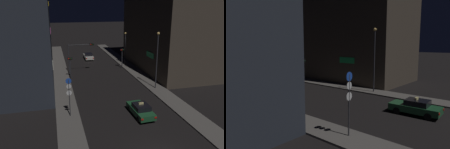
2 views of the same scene
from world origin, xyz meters
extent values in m
cube|color=#5B5651|center=(-6.69, 26.33, 0.08)|extent=(2.58, 56.66, 0.15)
cube|color=#5B5651|center=(6.69, 26.33, 0.08)|extent=(2.58, 56.66, 0.15)
cube|color=#282D38|center=(-13.23, 28.46, 8.19)|extent=(10.49, 33.28, 16.38)
cube|color=white|center=(-7.94, 21.80, 2.95)|extent=(0.08, 2.80, 0.90)
cube|color=#D859B2|center=(-7.94, 28.46, 7.53)|extent=(0.08, 2.80, 0.90)
cube|color=yellow|center=(-7.94, 35.11, 12.12)|extent=(0.08, 2.80, 0.90)
cube|color=#473D33|center=(13.90, 25.01, 10.87)|extent=(11.84, 21.46, 21.73)
cube|color=#26CC66|center=(7.94, 20.72, 3.91)|extent=(0.08, 2.80, 0.90)
cube|color=#1E512D|center=(1.24, 7.58, 0.62)|extent=(1.98, 4.47, 0.60)
cube|color=black|center=(1.25, 7.38, 1.17)|extent=(1.67, 2.05, 0.50)
cube|color=red|center=(0.59, 5.33, 0.72)|extent=(0.24, 0.07, 0.16)
cube|color=red|center=(2.08, 5.39, 0.72)|extent=(0.24, 0.07, 0.16)
cylinder|color=black|center=(0.38, 8.90, 0.32)|extent=(0.25, 0.65, 0.64)
cylinder|color=black|center=(1.98, 8.97, 0.32)|extent=(0.25, 0.65, 0.64)
cylinder|color=black|center=(0.50, 6.18, 0.32)|extent=(0.25, 0.65, 0.64)
cylinder|color=black|center=(2.10, 6.25, 0.32)|extent=(0.25, 0.65, 0.64)
cube|color=#F4E08C|center=(1.25, 7.48, 1.52)|extent=(0.57, 0.20, 0.20)
cube|color=silver|center=(-0.05, 36.69, 0.62)|extent=(1.82, 4.41, 0.60)
cube|color=black|center=(-0.05, 36.49, 1.17)|extent=(1.59, 1.99, 0.50)
cube|color=red|center=(-0.81, 34.48, 0.72)|extent=(0.24, 0.06, 0.16)
cube|color=red|center=(0.69, 34.47, 0.72)|extent=(0.24, 0.06, 0.16)
cylinder|color=black|center=(-0.84, 38.06, 0.32)|extent=(0.22, 0.64, 0.64)
cylinder|color=black|center=(0.76, 38.05, 0.32)|extent=(0.22, 0.64, 0.64)
cylinder|color=black|center=(-0.85, 35.34, 0.32)|extent=(0.22, 0.64, 0.64)
cylinder|color=black|center=(0.75, 35.33, 0.32)|extent=(0.22, 0.64, 0.64)
cylinder|color=#2D2D33|center=(-5.15, 26.21, 2.71)|extent=(0.16, 0.16, 5.43)
cylinder|color=#2D2D33|center=(-3.05, 26.21, 5.18)|extent=(4.19, 0.10, 0.10)
cube|color=black|center=(-0.96, 26.21, 5.18)|extent=(0.80, 0.28, 0.32)
sphere|color=red|center=(-1.20, 26.03, 5.18)|extent=(0.20, 0.20, 0.20)
sphere|color=#3F2D0C|center=(-0.96, 26.03, 5.18)|extent=(0.20, 0.20, 0.20)
sphere|color=#0C3319|center=(-0.71, 26.03, 5.18)|extent=(0.20, 0.20, 0.20)
cylinder|color=#2D2D33|center=(-5.15, 23.48, 1.84)|extent=(0.16, 0.16, 3.68)
cube|color=black|center=(-5.15, 23.48, 3.43)|extent=(0.80, 0.28, 0.32)
sphere|color=red|center=(-5.40, 23.30, 3.43)|extent=(0.20, 0.20, 0.20)
sphere|color=#3F2D0C|center=(-5.15, 23.30, 3.43)|extent=(0.20, 0.20, 0.20)
sphere|color=#0C3319|center=(-4.90, 23.30, 3.43)|extent=(0.20, 0.20, 0.20)
cylinder|color=#2D2D33|center=(5.15, 27.55, 1.94)|extent=(0.16, 0.16, 3.87)
cube|color=black|center=(5.15, 27.55, 3.62)|extent=(0.80, 0.28, 0.32)
sphere|color=red|center=(4.90, 27.38, 3.62)|extent=(0.20, 0.20, 0.20)
sphere|color=#3F2D0C|center=(5.15, 27.38, 3.62)|extent=(0.20, 0.20, 0.20)
sphere|color=#0C3319|center=(5.40, 27.38, 3.62)|extent=(0.20, 0.20, 0.20)
cylinder|color=#2D2D33|center=(-6.43, 9.17, 2.27)|extent=(0.10, 0.10, 4.23)
cylinder|color=blue|center=(-6.43, 9.15, 4.23)|extent=(0.61, 0.03, 0.61)
cylinder|color=white|center=(-6.43, 9.15, 3.63)|extent=(0.51, 0.03, 0.51)
cylinder|color=white|center=(-6.43, 9.15, 2.90)|extent=(0.57, 0.03, 0.57)
cylinder|color=#2D2D33|center=(6.54, 15.10, 4.05)|extent=(0.16, 0.16, 7.80)
sphere|color=#F9C666|center=(6.54, 15.10, 8.16)|extent=(0.41, 0.41, 0.41)
cylinder|color=#2D2D33|center=(6.54, 29.94, 3.21)|extent=(0.16, 0.16, 6.11)
sphere|color=#F9C666|center=(6.54, 29.94, 6.46)|extent=(0.40, 0.40, 0.40)
camera|label=1|loc=(-7.80, -14.50, 12.04)|focal=37.09mm
camera|label=2|loc=(-17.48, 0.64, 6.36)|focal=34.46mm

